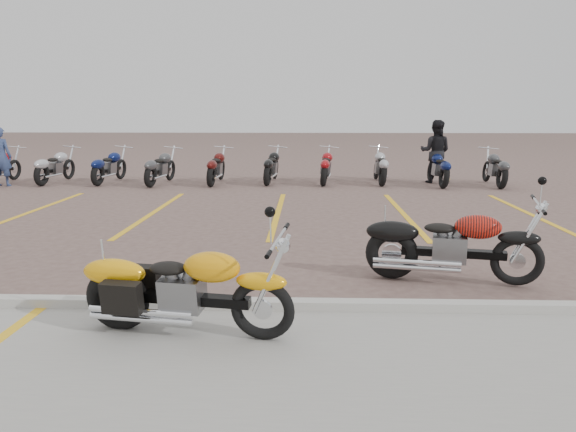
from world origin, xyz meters
The scene contains 8 objects.
ground centered at (0.00, 0.00, 0.00)m, with size 100.00×100.00×0.00m, color #755C53.
curb centered at (0.00, -2.00, 0.06)m, with size 60.00×0.18×0.12m, color #ADAAA3.
parking_stripes centered at (0.00, 4.00, 0.00)m, with size 38.00×5.50×0.01m, color gold, non-canonical shape.
yellow_cruiser centered at (-0.56, -2.71, 0.43)m, with size 2.12×0.50×0.88m.
flame_cruiser centered at (2.44, -0.88, 0.45)m, with size 2.18×0.60×0.90m.
person_a centered at (-8.31, 8.18, 0.86)m, with size 0.63×0.41×1.73m, color navy.
person_b centered at (4.53, 9.38, 0.95)m, with size 0.93×0.72×1.91m, color black.
bg_bike_row centered at (-2.14, 8.99, 0.55)m, with size 17.28×2.04×1.10m.
Camera 1 is at (0.64, -7.89, 2.16)m, focal length 35.00 mm.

